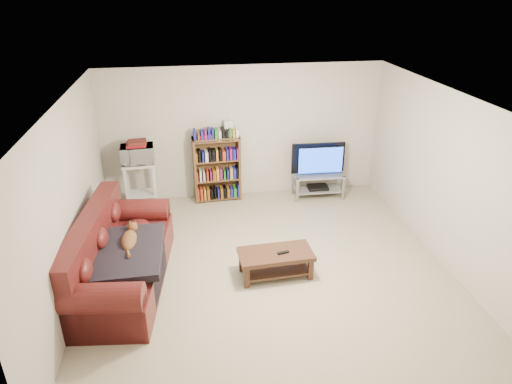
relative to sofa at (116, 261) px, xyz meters
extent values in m
plane|color=#B9AB89|center=(2.04, 0.06, -0.34)|extent=(5.00, 5.00, 0.00)
plane|color=white|center=(2.04, 0.06, 2.06)|extent=(5.00, 5.00, 0.00)
plane|color=beige|center=(2.04, 2.56, 0.86)|extent=(5.00, 0.00, 5.00)
plane|color=beige|center=(2.04, -2.44, 0.86)|extent=(5.00, 0.00, 5.00)
plane|color=beige|center=(-0.46, 0.06, 0.86)|extent=(0.00, 5.00, 5.00)
plane|color=beige|center=(4.54, 0.06, 0.86)|extent=(0.00, 5.00, 5.00)
cube|color=#521715|center=(0.09, -0.01, -0.12)|extent=(1.26, 2.42, 0.44)
cube|color=#521715|center=(-0.28, 0.03, 0.16)|extent=(0.52, 2.34, 0.97)
cube|color=#521715|center=(-0.03, -1.04, -0.06)|extent=(0.97, 0.35, 0.56)
cube|color=#521715|center=(0.21, 1.02, -0.06)|extent=(0.97, 0.35, 0.56)
cube|color=black|center=(0.17, -0.18, 0.23)|extent=(0.93, 1.19, 0.19)
cube|color=#3D2315|center=(2.11, -0.14, -0.01)|extent=(1.02, 0.55, 0.06)
cube|color=#3D2315|center=(2.11, -0.14, -0.24)|extent=(0.92, 0.50, 0.03)
cube|color=#3D2315|center=(1.68, -0.35, -0.19)|extent=(0.07, 0.07, 0.30)
cube|color=#3D2315|center=(2.56, -0.31, -0.19)|extent=(0.07, 0.07, 0.30)
cube|color=#3D2315|center=(1.66, 0.03, -0.19)|extent=(0.07, 0.07, 0.30)
cube|color=#3D2315|center=(2.54, 0.07, -0.19)|extent=(0.07, 0.07, 0.30)
cube|color=black|center=(2.21, -0.18, 0.03)|extent=(0.17, 0.08, 0.02)
cube|color=#999EA3|center=(3.37, 2.18, 0.10)|extent=(0.93, 0.44, 0.03)
cube|color=#999EA3|center=(3.37, 2.18, -0.19)|extent=(0.88, 0.41, 0.02)
cube|color=gray|center=(2.94, 2.02, -0.11)|extent=(0.05, 0.05, 0.46)
cube|color=gray|center=(3.80, 2.00, -0.11)|extent=(0.05, 0.05, 0.46)
cube|color=gray|center=(2.95, 2.37, -0.11)|extent=(0.05, 0.05, 0.46)
cube|color=gray|center=(3.81, 2.35, -0.11)|extent=(0.05, 0.05, 0.46)
imported|color=black|center=(3.37, 2.18, 0.40)|extent=(0.99, 0.16, 0.57)
cube|color=black|center=(3.37, 2.18, -0.15)|extent=(0.37, 0.27, 0.06)
cube|color=brown|center=(1.13, 2.33, 0.26)|extent=(0.05, 0.26, 1.21)
cube|color=brown|center=(1.92, 2.38, 0.26)|extent=(0.05, 0.26, 1.21)
cube|color=brown|center=(1.53, 2.36, 0.85)|extent=(0.85, 0.31, 0.03)
cube|color=maroon|center=(1.34, 2.35, 0.90)|extent=(0.25, 0.20, 0.07)
cube|color=silver|center=(0.18, 2.17, 0.52)|extent=(0.57, 0.43, 0.04)
cube|color=silver|center=(0.18, 2.17, -0.04)|extent=(0.52, 0.39, 0.03)
cube|color=silver|center=(-0.04, 2.00, 0.08)|extent=(0.05, 0.05, 0.84)
cube|color=silver|center=(0.43, 2.03, 0.08)|extent=(0.05, 0.05, 0.84)
cube|color=silver|center=(-0.06, 2.32, 0.08)|extent=(0.05, 0.05, 0.84)
cube|color=silver|center=(0.41, 2.35, 0.08)|extent=(0.05, 0.05, 0.84)
imported|color=silver|center=(0.18, 2.17, 0.69)|extent=(0.56, 0.40, 0.30)
cube|color=maroon|center=(0.18, 2.17, 0.87)|extent=(0.34, 0.30, 0.05)
camera|label=1|loc=(1.03, -5.26, 3.38)|focal=32.00mm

